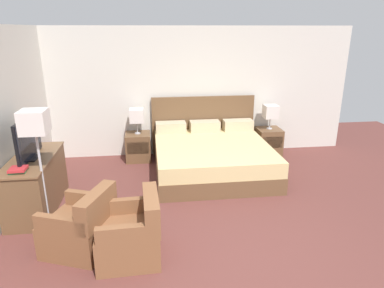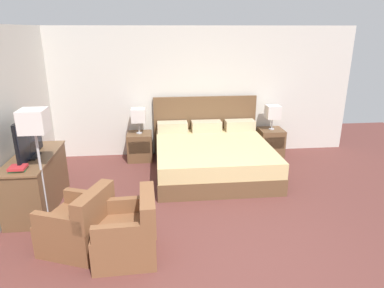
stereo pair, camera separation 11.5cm
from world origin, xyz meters
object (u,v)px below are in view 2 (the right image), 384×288
object	(u,v)px
book_red_cover	(17,170)
book_blue_cover	(18,168)
table_lamp_left	(138,116)
armchair_by_window	(79,226)
table_lamp_right	(273,112)
dresser	(36,181)
bed	(212,156)
tv	(29,138)
nightstand_left	(140,146)
nightstand_right	(270,142)
armchair_companion	(129,234)
floor_lamp	(35,130)

from	to	relation	value
book_red_cover	book_blue_cover	distance (m)	0.03
table_lamp_left	armchair_by_window	distance (m)	2.97
table_lamp_right	dresser	bearing A→B (deg)	-156.32
book_blue_cover	armchair_by_window	world-z (taller)	book_blue_cover
bed	dresser	size ratio (longest dim) A/B	1.52
tv	book_red_cover	world-z (taller)	tv
nightstand_left	armchair_by_window	xyz separation A→B (m)	(-0.59, -2.84, 0.01)
nightstand_left	nightstand_right	size ratio (longest dim) A/B	1.00
nightstand_left	armchair_companion	world-z (taller)	armchair_companion
bed	book_red_cover	xyz separation A→B (m)	(-2.73, -1.54, 0.49)
tv	nightstand_right	bearing A→B (deg)	24.02
bed	book_blue_cover	world-z (taller)	bed
table_lamp_left	book_blue_cover	bearing A→B (deg)	-121.57
tv	armchair_by_window	size ratio (longest dim) A/B	1.02
book_red_cover	armchair_by_window	xyz separation A→B (m)	(0.82, -0.57, -0.51)
tv	book_red_cover	xyz separation A→B (m)	(-0.02, -0.48, -0.27)
nightstand_left	floor_lamp	bearing A→B (deg)	-116.48
table_lamp_left	book_red_cover	xyz separation A→B (m)	(-1.41, -2.28, -0.10)
book_blue_cover	bed	bearing A→B (deg)	29.52
dresser	floor_lamp	bearing A→B (deg)	-62.07
book_red_cover	book_blue_cover	bearing A→B (deg)	0.00
book_blue_cover	armchair_companion	size ratio (longest dim) A/B	0.26
table_lamp_left	book_red_cover	size ratio (longest dim) A/B	2.49
floor_lamp	bed	bearing A→B (deg)	32.00
book_blue_cover	floor_lamp	distance (m)	0.54
tv	book_blue_cover	distance (m)	0.53
dresser	table_lamp_left	bearing A→B (deg)	51.86
nightstand_right	armchair_by_window	distance (m)	4.31
tv	floor_lamp	world-z (taller)	floor_lamp
dresser	floor_lamp	xyz separation A→B (m)	(0.26, -0.50, 0.89)
dresser	book_red_cover	size ratio (longest dim) A/B	7.09
armchair_by_window	book_red_cover	bearing A→B (deg)	145.20
nightstand_left	table_lamp_right	world-z (taller)	table_lamp_right
tv	floor_lamp	distance (m)	0.58
table_lamp_left	book_red_cover	bearing A→B (deg)	-121.72
table_lamp_right	floor_lamp	xyz separation A→B (m)	(-3.78, -2.27, 0.40)
armchair_companion	armchair_by_window	bearing A→B (deg)	159.28
table_lamp_left	book_blue_cover	size ratio (longest dim) A/B	2.48
book_blue_cover	floor_lamp	xyz separation A→B (m)	(0.27, 0.01, 0.47)
bed	nightstand_right	distance (m)	1.51
armchair_companion	bed	bearing A→B (deg)	60.32
tv	floor_lamp	bearing A→B (deg)	-60.87
table_lamp_left	armchair_companion	bearing A→B (deg)	-90.08
book_blue_cover	table_lamp_left	bearing A→B (deg)	58.43
table_lamp_left	floor_lamp	world-z (taller)	floor_lamp
bed	armchair_companion	size ratio (longest dim) A/B	2.78
nightstand_right	table_lamp_right	distance (m)	0.62
table_lamp_right	floor_lamp	distance (m)	4.43
nightstand_left	nightstand_right	bearing A→B (deg)	0.00
table_lamp_right	armchair_by_window	size ratio (longest dim) A/B	0.55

